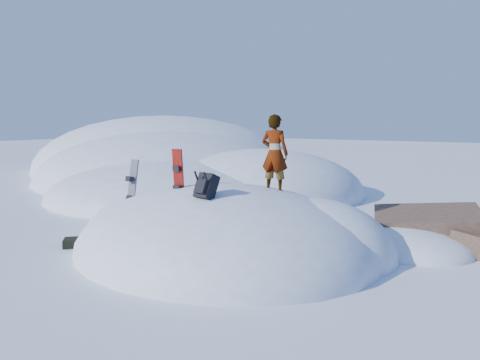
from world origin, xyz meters
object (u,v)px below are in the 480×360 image
Objects in this scene: snowboard_dark at (131,191)px; backpack at (206,187)px; snowboard_red at (178,180)px; person at (275,154)px.

snowboard_dark is 2.99m from backpack.
snowboard_red reaches higher than snowboard_dark.
person is at bearing 32.97° from snowboard_red.
snowboard_red is 1.30m from backpack.
backpack is (2.87, -0.72, 0.41)m from snowboard_dark.
snowboard_dark is 0.91× the size of person.
person reaches higher than backpack.
backpack is at bearing 68.17° from person.
person is at bearing 78.69° from backpack.
person is (0.56, 1.75, 0.57)m from backpack.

